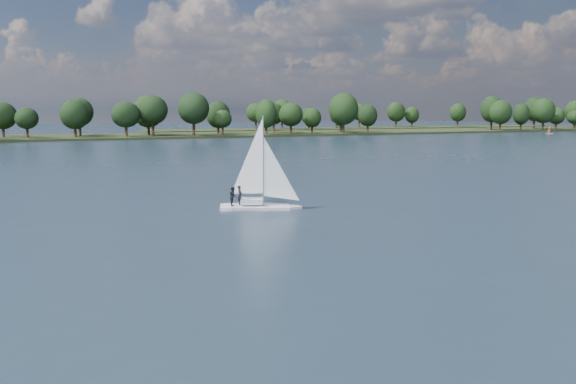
# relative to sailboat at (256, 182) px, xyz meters

# --- Properties ---
(ground) EXTENTS (700.00, 700.00, 0.00)m
(ground) POSITION_rel_sailboat_xyz_m (-10.77, 55.99, -2.61)
(ground) COLOR #233342
(ground) RESTS_ON ground
(far_shore) EXTENTS (660.00, 40.00, 1.50)m
(far_shore) POSITION_rel_sailboat_xyz_m (-10.77, 167.99, -2.61)
(far_shore) COLOR black
(far_shore) RESTS_ON ground
(far_shore_back) EXTENTS (220.00, 30.00, 1.40)m
(far_shore_back) POSITION_rel_sailboat_xyz_m (149.23, 215.99, -2.61)
(far_shore_back) COLOR black
(far_shore_back) RESTS_ON ground
(sailboat) EXTENTS (7.32, 4.53, 9.35)m
(sailboat) POSITION_rel_sailboat_xyz_m (0.00, 0.00, 0.00)
(sailboat) COLOR white
(sailboat) RESTS_ON ground
(dinghy_orange) EXTENTS (2.69, 1.56, 4.03)m
(dinghy_orange) POSITION_rel_sailboat_xyz_m (178.74, 128.53, -1.66)
(dinghy_orange) COLOR silver
(dinghy_orange) RESTS_ON ground
(treeline) EXTENTS (563.03, 73.90, 17.77)m
(treeline) POSITION_rel_sailboat_xyz_m (-14.89, 164.49, 5.48)
(treeline) COLOR black
(treeline) RESTS_ON ground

